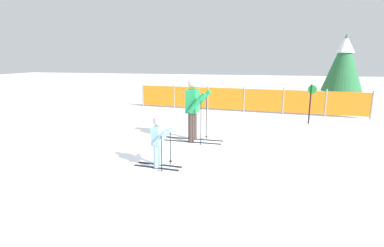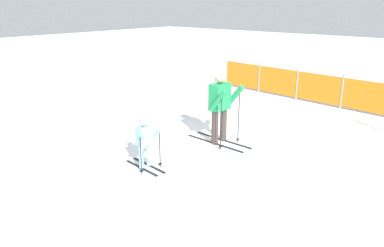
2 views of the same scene
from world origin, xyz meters
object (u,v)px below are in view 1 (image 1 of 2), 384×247
Objects in this scene: skier_child at (158,138)px; trail_marker at (311,99)px; safety_fence at (244,99)px; skier_adult at (193,103)px; conifer_far at (344,62)px.

skier_child is 0.79× the size of trail_marker.
skier_adult is at bearing -102.83° from safety_fence.
safety_fence is 5.04m from conifer_far.
safety_fence is at bearing 84.42° from skier_child.
skier_child is 6.70m from safety_fence.
skier_adult is at bearing -126.05° from conifer_far.
conifer_far reaches higher than trail_marker.
conifer_far reaches higher than skier_child.
conifer_far is at bearing 56.58° from skier_adult.
safety_fence is (1.04, 4.58, -0.48)m from skier_adult.
trail_marker is (-1.91, -4.24, -1.15)m from conifer_far.
safety_fence is at bearing 142.19° from trail_marker.
skier_child is at bearing -125.96° from trail_marker.
trail_marker reaches higher than skier_child.
trail_marker reaches higher than safety_fence.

